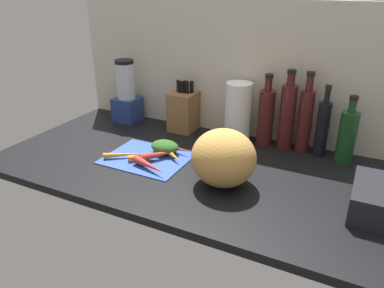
{
  "coord_description": "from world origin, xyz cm",
  "views": [
    {
      "loc": [
        52.31,
        -117.13,
        66.62
      ],
      "look_at": [
        -5.08,
        -2.85,
        9.61
      ],
      "focal_mm": 34.31,
      "sensor_mm": 36.0,
      "label": 1
    }
  ],
  "objects": [
    {
      "name": "blender_appliance",
      "position": [
        -57.81,
        28.25,
        13.58
      ],
      "size": [
        12.03,
        12.03,
        31.59
      ],
      "color": "navy",
      "rests_on": "ground_plane"
    },
    {
      "name": "bottle_3",
      "position": [
        37.42,
        31.1,
        12.08
      ],
      "size": [
        5.24,
        5.24,
        29.6
      ],
      "color": "black",
      "rests_on": "ground_plane"
    },
    {
      "name": "carrot_2",
      "position": [
        -21.83,
        -0.09,
        2.11
      ],
      "size": [
        10.15,
        10.03,
        2.62
      ],
      "primitive_type": "cone",
      "rotation": [
        0.0,
        1.57,
        -0.78
      ],
      "color": "orange",
      "rests_on": "cutting_board"
    },
    {
      "name": "carrot_4",
      "position": [
        -32.74,
        -9.19,
        1.9
      ],
      "size": [
        15.31,
        11.1,
        2.19
      ],
      "primitive_type": "cone",
      "rotation": [
        0.0,
        1.57,
        0.58
      ],
      "color": "orange",
      "rests_on": "cutting_board"
    },
    {
      "name": "carrot_1",
      "position": [
        -19.39,
        -4.05,
        2.59
      ],
      "size": [
        13.03,
        14.67,
        3.59
      ],
      "primitive_type": "cone",
      "rotation": [
        0.0,
        1.57,
        0.88
      ],
      "color": "red",
      "rests_on": "cutting_board"
    },
    {
      "name": "winter_squash",
      "position": [
        10.76,
        -9.95,
        10.32
      ],
      "size": [
        22.98,
        21.83,
        20.64
      ],
      "primitive_type": "ellipsoid",
      "color": "gold",
      "rests_on": "ground_plane"
    },
    {
      "name": "bottle_4",
      "position": [
        47.23,
        28.35,
        11.16
      ],
      "size": [
        6.98,
        6.98,
        27.39
      ],
      "color": "#19421E",
      "rests_on": "ground_plane"
    },
    {
      "name": "carrot_5",
      "position": [
        -17.35,
        4.65,
        2.46
      ],
      "size": [
        15.52,
        4.69,
        3.32
      ],
      "primitive_type": "cone",
      "rotation": [
        0.0,
        1.57,
        -0.09
      ],
      "color": "red",
      "rests_on": "cutting_board"
    },
    {
      "name": "carrot_6",
      "position": [
        -14.7,
        -1.31,
        2.2
      ],
      "size": [
        12.05,
        9.24,
        2.8
      ],
      "primitive_type": "cone",
      "rotation": [
        0.0,
        1.57,
        -0.58
      ],
      "color": "orange",
      "rests_on": "cutting_board"
    },
    {
      "name": "carrot_0",
      "position": [
        -17.8,
        -13.78,
        2.49
      ],
      "size": [
        17.04,
        8.17,
        3.38
      ],
      "primitive_type": "cone",
      "rotation": [
        0.0,
        1.57,
        -0.3
      ],
      "color": "red",
      "rests_on": "cutting_board"
    },
    {
      "name": "cutting_board",
      "position": [
        -24.62,
        -4.95,
        0.4
      ],
      "size": [
        33.22,
        26.74,
        0.8
      ],
      "primitive_type": "cube",
      "color": "#2D51B7",
      "rests_on": "ground_plane"
    },
    {
      "name": "ground_plane",
      "position": [
        0.0,
        0.0,
        -1.5
      ],
      "size": [
        170.0,
        80.0,
        3.0
      ],
      "primitive_type": "cube",
      "color": "black"
    },
    {
      "name": "paper_towel_roll",
      "position": [
        1.44,
        29.5,
        13.34
      ],
      "size": [
        11.6,
        11.6,
        26.68
      ],
      "primitive_type": "cylinder",
      "color": "white",
      "rests_on": "ground_plane"
    },
    {
      "name": "knife_block",
      "position": [
        -26.13,
        30.13,
        9.69
      ],
      "size": [
        11.66,
        13.13,
        24.1
      ],
      "color": "brown",
      "rests_on": "ground_plane"
    },
    {
      "name": "bottle_1",
      "position": [
        22.62,
        31.44,
        14.77
      ],
      "size": [
        6.55,
        6.55,
        34.12
      ],
      "color": "#471919",
      "rests_on": "ground_plane"
    },
    {
      "name": "bottle_2",
      "position": [
        30.03,
        31.94,
        14.27
      ],
      "size": [
        5.89,
        5.89,
        34.0
      ],
      "color": "#471919",
      "rests_on": "ground_plane"
    },
    {
      "name": "carrot_greens_pile",
      "position": [
        -20.32,
        2.17,
        3.36
      ],
      "size": [
        12.08,
        9.29,
        5.11
      ],
      "primitive_type": "ellipsoid",
      "color": "#2D6023",
      "rests_on": "cutting_board"
    },
    {
      "name": "carrot_3",
      "position": [
        -23.8,
        -6.94,
        1.95
      ],
      "size": [
        12.56,
        10.84,
        2.29
      ],
      "primitive_type": "cone",
      "rotation": [
        0.0,
        1.57,
        0.68
      ],
      "color": "orange",
      "rests_on": "cutting_board"
    },
    {
      "name": "bottle_0",
      "position": [
        13.5,
        31.7,
        13.0
      ],
      "size": [
        6.96,
        6.96,
        31.35
      ],
      "color": "#471919",
      "rests_on": "ground_plane"
    },
    {
      "name": "wall_back",
      "position": [
        0.0,
        38.5,
        30.0
      ],
      "size": [
        170.0,
        3.0,
        60.0
      ],
      "primitive_type": "cube",
      "color": "beige",
      "rests_on": "ground_plane"
    }
  ]
}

